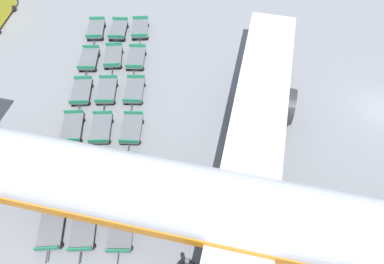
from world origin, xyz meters
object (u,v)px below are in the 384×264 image
Objects in this scene: baggage_dolly_row_mid_a_col_c at (107,91)px; baggage_dolly_row_mid_b_col_f at (121,231)px; baggage_dolly_row_mid_b_col_a at (140,29)px; baggage_dolly_row_near_col_c at (81,92)px; baggage_dolly_row_mid_a_col_f at (84,229)px; baggage_dolly_row_near_col_f at (51,229)px; airplane at (265,217)px; baggage_dolly_row_mid_a_col_b at (113,57)px; baggage_dolly_row_mid_b_col_d at (132,129)px; baggage_dolly_row_mid_b_col_b at (136,58)px; baggage_dolly_row_near_col_a at (96,30)px; baggage_dolly_row_mid_b_col_e at (126,172)px; baggage_dolly_row_mid_b_col_c at (134,91)px; baggage_dolly_row_near_col_b at (89,59)px; baggage_dolly_row_mid_a_col_e at (93,173)px; baggage_dolly_row_mid_a_col_d at (101,129)px; baggage_dolly_row_near_col_d at (72,128)px; baggage_dolly_row_near_col_e at (62,173)px; baggage_dolly_row_mid_a_col_a at (118,30)px.

baggage_dolly_row_mid_a_col_c is 11.81m from baggage_dolly_row_mid_b_col_f.
baggage_dolly_row_mid_b_col_a is 1.00× the size of baggage_dolly_row_mid_b_col_f.
baggage_dolly_row_near_col_c is 1.00× the size of baggage_dolly_row_mid_a_col_f.
baggage_dolly_row_near_col_f and baggage_dolly_row_mid_a_col_f have the same top height.
baggage_dolly_row_near_col_c is 11.57m from baggage_dolly_row_mid_a_col_f.
baggage_dolly_row_mid_a_col_b is at bearing -138.76° from airplane.
baggage_dolly_row_mid_a_col_c is 1.00× the size of baggage_dolly_row_mid_b_col_d.
baggage_dolly_row_near_col_c is 1.00× the size of baggage_dolly_row_mid_b_col_b.
baggage_dolly_row_near_col_a and baggage_dolly_row_mid_b_col_d have the same top height.
baggage_dolly_row_near_col_f is at bearing -37.89° from baggage_dolly_row_mid_b_col_e.
baggage_dolly_row_mid_b_col_c is (3.77, 0.73, 0.00)m from baggage_dolly_row_mid_b_col_b.
baggage_dolly_row_mid_b_col_e is (15.16, 2.43, 0.00)m from baggage_dolly_row_mid_b_col_a.
airplane is 20.29m from baggage_dolly_row_near_col_b.
baggage_dolly_row_near_col_c is at bearing 8.54° from baggage_dolly_row_near_col_a.
baggage_dolly_row_mid_a_col_b is 4.04m from baggage_dolly_row_mid_a_col_c.
baggage_dolly_row_mid_b_col_b is at bearing 92.20° from baggage_dolly_row_mid_a_col_b.
baggage_dolly_row_mid_b_col_f is (19.18, 3.15, 0.00)m from baggage_dolly_row_mid_b_col_a.
baggage_dolly_row_mid_b_col_f is (7.64, 1.20, 0.00)m from baggage_dolly_row_mid_b_col_d.
airplane is at bearing 42.83° from baggage_dolly_row_mid_b_col_c.
baggage_dolly_row_mid_a_col_d is at bearing -172.13° from baggage_dolly_row_mid_a_col_e.
baggage_dolly_row_mid_a_col_e is 2.20m from baggage_dolly_row_mid_b_col_e.
baggage_dolly_row_near_col_b is 1.00× the size of baggage_dolly_row_near_col_c.
baggage_dolly_row_mid_a_col_b is 4.57m from baggage_dolly_row_mid_b_col_c.
baggage_dolly_row_mid_b_col_d is (-8.08, 2.99, 0.00)m from baggage_dolly_row_near_col_f.
baggage_dolly_row_mid_a_col_f is at bearing 1.29° from baggage_dolly_row_mid_b_col_b.
baggage_dolly_row_near_col_e is at bearing 8.93° from baggage_dolly_row_near_col_d.
baggage_dolly_row_near_col_c and baggage_dolly_row_mid_a_col_e have the same top height.
baggage_dolly_row_near_col_a is 1.00× the size of baggage_dolly_row_mid_b_col_e.
baggage_dolly_row_near_col_c is 4.14m from baggage_dolly_row_mid_b_col_c.
baggage_dolly_row_mid_a_col_a is (-8.01, 0.88, 0.00)m from baggage_dolly_row_near_col_c.
baggage_dolly_row_mid_b_col_e is (14.52, 6.42, 0.00)m from baggage_dolly_row_near_col_a.
baggage_dolly_row_mid_a_col_f is 2.27m from baggage_dolly_row_mid_b_col_f.
baggage_dolly_row_near_col_f and baggage_dolly_row_mid_a_col_a have the same top height.
baggage_dolly_row_near_col_d is 4.34m from baggage_dolly_row_mid_a_col_e.
baggage_dolly_row_near_col_e is 5.65m from baggage_dolly_row_mid_b_col_d.
baggage_dolly_row_mid_a_col_b and baggage_dolly_row_mid_a_col_e have the same top height.
baggage_dolly_row_mid_b_col_b is at bearing -169.03° from baggage_dolly_row_mid_b_col_c.
baggage_dolly_row_mid_b_col_f is at bearing 24.77° from baggage_dolly_row_mid_a_col_d.
baggage_dolly_row_mid_b_col_f is at bearing 9.32° from baggage_dolly_row_mid_b_col_a.
baggage_dolly_row_near_col_b and baggage_dolly_row_mid_a_col_e have the same top height.
baggage_dolly_row_mid_b_col_e is (-0.34, 2.17, 0.00)m from baggage_dolly_row_mid_a_col_e.
baggage_dolly_row_near_col_c is at bearing -161.32° from baggage_dolly_row_mid_a_col_f.
baggage_dolly_row_near_col_d is 1.01× the size of baggage_dolly_row_mid_b_col_d.
baggage_dolly_row_near_col_d and baggage_dolly_row_mid_a_col_f have the same top height.
baggage_dolly_row_mid_b_col_b is at bearing 7.69° from baggage_dolly_row_mid_b_col_a.
baggage_dolly_row_near_col_b is 1.00× the size of baggage_dolly_row_mid_b_col_f.
baggage_dolly_row_mid_b_col_a is at bearing -172.31° from baggage_dolly_row_mid_b_col_b.
baggage_dolly_row_near_col_b is 3.82m from baggage_dolly_row_near_col_c.
baggage_dolly_row_near_col_f and baggage_dolly_row_mid_b_col_a have the same top height.
airplane is 13.33× the size of baggage_dolly_row_mid_b_col_b.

